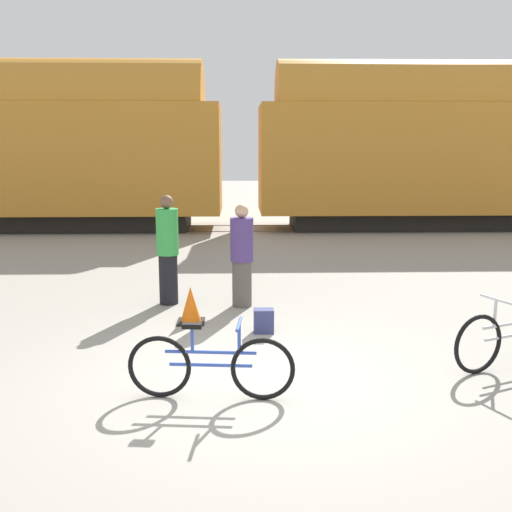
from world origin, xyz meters
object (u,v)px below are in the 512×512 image
backpack (264,321)px  bicycle_blue (211,366)px  freight_train (240,141)px  traffic_cone (191,306)px  person_in_green (168,250)px  bicycle_silver (511,337)px  person_in_purple (242,256)px

backpack → bicycle_blue: bearing=-106.2°
freight_train → traffic_cone: freight_train is taller
backpack → traffic_cone: bearing=154.1°
person_in_green → backpack: bearing=-92.8°
bicycle_silver → backpack: (-2.86, 1.42, -0.20)m
bicycle_silver → traffic_cone: 4.37m
freight_train → bicycle_blue: size_ratio=15.71×
freight_train → traffic_cone: bearing=-94.4°
person_in_purple → person_in_green: person_in_green is taller
traffic_cone → freight_train: bearing=85.6°
freight_train → bicycle_silver: bearing=-75.8°
bicycle_blue → bicycle_silver: 3.59m
bicycle_blue → traffic_cone: (-0.42, 2.74, -0.10)m
bicycle_silver → person_in_purple: 4.28m
bicycle_silver → person_in_green: size_ratio=0.89×
person_in_green → traffic_cone: size_ratio=3.29×
backpack → traffic_cone: size_ratio=0.62×
person_in_green → freight_train: bearing=36.8°
freight_train → backpack: 11.24m
bicycle_silver → traffic_cone: (-3.92, 1.94, -0.12)m
bicycle_silver → person_in_green: person_in_green is taller
bicycle_blue → backpack: (0.64, 2.22, -0.18)m
backpack → person_in_green: bearing=132.7°
bicycle_blue → backpack: bicycle_blue is taller
bicycle_silver → backpack: size_ratio=4.72×
bicycle_blue → person_in_green: 3.99m
backpack → traffic_cone: 1.18m
freight_train → bicycle_blue: (-0.38, -13.16, -2.39)m
freight_train → person_in_green: size_ratio=15.08×
person_in_purple → bicycle_silver: bearing=172.2°
freight_train → bicycle_blue: freight_train is taller
person_in_green → backpack: (1.51, -1.64, -0.74)m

